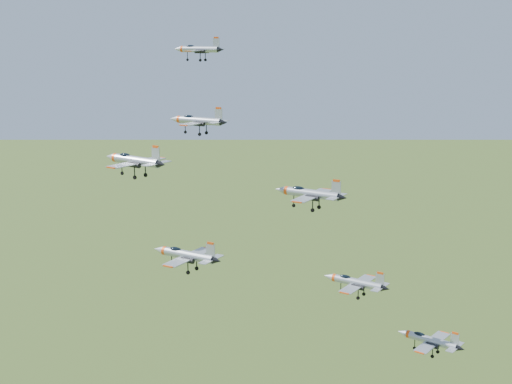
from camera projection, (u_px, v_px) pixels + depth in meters
The scene contains 7 objects.
jet_lead at pixel (198, 49), 145.23m from camera, with size 11.62×9.83×3.14m.
jet_left_high at pixel (197, 120), 130.57m from camera, with size 12.62×10.59×3.38m.
jet_right_high at pixel (134, 160), 120.06m from camera, with size 14.07×11.62×3.76m.
jet_left_low at pixel (309, 193), 123.81m from camera, with size 14.03×11.72×3.75m.
jet_right_low at pixel (186, 254), 110.70m from camera, with size 12.86×10.76×3.44m.
jet_trail at pixel (355, 282), 112.49m from camera, with size 11.56×9.59×3.09m.
jet_extra at pixel (429, 340), 110.93m from camera, with size 11.21×9.22×3.00m.
Camera 1 is at (85.13, -91.42, 148.78)m, focal length 50.00 mm.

